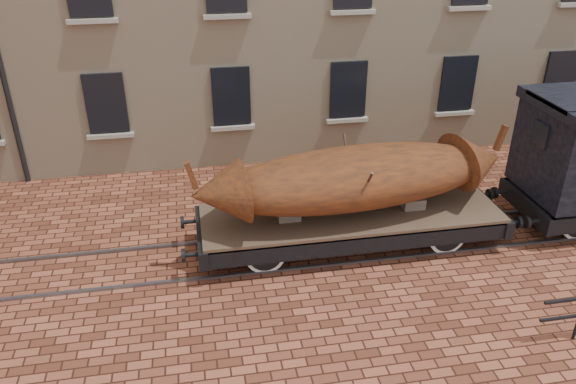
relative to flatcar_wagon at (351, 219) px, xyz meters
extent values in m
plane|color=#55281A|center=(0.26, 0.00, -0.73)|extent=(90.00, 90.00, 0.00)
cube|color=black|center=(-5.74, 4.96, 1.47)|extent=(1.10, 0.12, 1.70)
cube|color=#A29E8F|center=(-5.74, 4.90, 0.52)|extent=(1.30, 0.18, 0.12)
cube|color=black|center=(-2.24, 4.96, 1.47)|extent=(1.10, 0.12, 1.70)
cube|color=#A29E8F|center=(-2.24, 4.90, 0.52)|extent=(1.30, 0.18, 0.12)
cube|color=black|center=(1.26, 4.96, 1.47)|extent=(1.10, 0.12, 1.70)
cube|color=#A29E8F|center=(1.26, 4.90, 0.52)|extent=(1.30, 0.18, 0.12)
cube|color=black|center=(4.76, 4.96, 1.47)|extent=(1.10, 0.12, 1.70)
cube|color=#A29E8F|center=(4.76, 4.90, 0.52)|extent=(1.30, 0.18, 0.12)
cube|color=black|center=(8.26, 4.96, 1.47)|extent=(1.10, 0.12, 1.70)
cube|color=#A29E8F|center=(8.26, 4.90, 0.52)|extent=(1.30, 0.18, 0.12)
cube|color=#A29E8F|center=(-5.74, 4.90, 3.72)|extent=(1.30, 0.18, 0.12)
cube|color=#A29E8F|center=(-2.24, 4.90, 3.72)|extent=(1.30, 0.18, 0.12)
cube|color=#A29E8F|center=(1.26, 4.90, 3.72)|extent=(1.30, 0.18, 0.12)
cube|color=#A29E8F|center=(4.76, 4.90, 3.72)|extent=(1.30, 0.18, 0.12)
cube|color=#59595E|center=(0.26, -0.72, -0.70)|extent=(30.00, 0.08, 0.06)
cube|color=#59595E|center=(0.26, 0.72, -0.70)|extent=(30.00, 0.08, 0.06)
cube|color=#4F3826|center=(0.00, 0.00, 0.13)|extent=(6.85, 2.01, 0.11)
cube|color=black|center=(0.00, -0.93, -0.09)|extent=(6.85, 0.15, 0.41)
cube|color=black|center=(0.00, 0.93, -0.09)|extent=(6.85, 0.15, 0.41)
cube|color=black|center=(-3.42, 0.00, -0.09)|extent=(0.20, 2.10, 0.41)
cylinder|color=black|center=(-3.68, -0.68, -0.09)|extent=(0.32, 0.09, 0.09)
cylinder|color=black|center=(-3.83, -0.68, -0.09)|extent=(0.07, 0.29, 0.29)
cylinder|color=black|center=(-3.68, 0.68, -0.09)|extent=(0.32, 0.09, 0.09)
cylinder|color=black|center=(-3.83, 0.68, -0.09)|extent=(0.07, 0.29, 0.29)
cube|color=black|center=(3.42, 0.00, -0.09)|extent=(0.20, 2.10, 0.41)
cylinder|color=black|center=(3.68, -0.68, -0.09)|extent=(0.32, 0.09, 0.09)
cylinder|color=black|center=(3.83, -0.68, -0.09)|extent=(0.07, 0.29, 0.29)
cylinder|color=black|center=(3.68, 0.68, -0.09)|extent=(0.32, 0.09, 0.09)
cylinder|color=black|center=(3.83, 0.68, -0.09)|extent=(0.07, 0.29, 0.29)
cylinder|color=black|center=(-2.10, 0.00, -0.29)|extent=(0.09, 1.73, 0.09)
cylinder|color=white|center=(-2.10, -0.72, -0.29)|extent=(0.88, 0.06, 0.88)
cylinder|color=black|center=(-2.10, -0.72, -0.29)|extent=(0.72, 0.09, 0.72)
cube|color=black|center=(-2.10, -0.83, -0.07)|extent=(0.82, 0.07, 0.09)
cylinder|color=white|center=(-2.10, 0.72, -0.29)|extent=(0.88, 0.06, 0.88)
cylinder|color=black|center=(-2.10, 0.72, -0.29)|extent=(0.72, 0.09, 0.72)
cube|color=black|center=(-2.10, 0.83, -0.07)|extent=(0.82, 0.07, 0.09)
cylinder|color=black|center=(2.10, 0.00, -0.29)|extent=(0.09, 1.73, 0.09)
cylinder|color=white|center=(2.10, -0.72, -0.29)|extent=(0.88, 0.06, 0.88)
cylinder|color=black|center=(2.10, -0.72, -0.29)|extent=(0.72, 0.09, 0.72)
cube|color=black|center=(2.10, -0.83, -0.07)|extent=(0.82, 0.07, 0.09)
cylinder|color=white|center=(2.10, 0.72, -0.29)|extent=(0.88, 0.06, 0.88)
cylinder|color=black|center=(2.10, 0.72, -0.29)|extent=(0.72, 0.09, 0.72)
cube|color=black|center=(2.10, 0.83, -0.07)|extent=(0.82, 0.07, 0.09)
cube|color=black|center=(0.00, 0.00, -0.23)|extent=(3.65, 0.05, 0.05)
cube|color=gray|center=(-1.46, 0.00, 0.31)|extent=(0.50, 0.46, 0.26)
cube|color=gray|center=(1.46, 0.00, 0.31)|extent=(0.50, 0.46, 0.26)
ellipsoid|color=brown|center=(0.06, 0.00, 1.06)|extent=(6.69, 2.66, 1.30)
cone|color=brown|center=(-3.02, -0.30, 1.12)|extent=(1.24, 1.34, 1.24)
cube|color=brown|center=(-3.53, -0.35, 1.60)|extent=(0.27, 0.16, 0.63)
cone|color=brown|center=(3.13, 0.30, 1.12)|extent=(1.24, 1.34, 1.24)
cube|color=brown|center=(3.64, 0.35, 1.60)|extent=(0.27, 0.16, 0.63)
cylinder|color=#423029|center=(0.06, -0.53, 0.93)|extent=(0.06, 1.11, 1.53)
cylinder|color=#423029|center=(0.06, 0.53, 0.93)|extent=(0.06, 1.11, 1.53)
cube|color=black|center=(4.42, 0.00, -0.08)|extent=(0.20, 2.22, 0.42)
cylinder|color=black|center=(4.01, -0.74, -0.08)|extent=(0.07, 0.30, 0.30)
cylinder|color=black|center=(4.01, 0.74, -0.08)|extent=(0.07, 0.30, 0.30)
cylinder|color=black|center=(5.44, 0.00, -0.28)|extent=(0.09, 1.76, 0.09)
cylinder|color=white|center=(5.44, 0.72, -0.28)|extent=(0.89, 0.06, 0.89)
cylinder|color=black|center=(5.44, 0.72, -0.28)|extent=(0.73, 0.09, 0.73)
cube|color=black|center=(4.40, 0.00, 1.77)|extent=(0.07, 0.56, 0.56)
camera|label=1|loc=(-3.42, -10.70, 6.60)|focal=35.00mm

